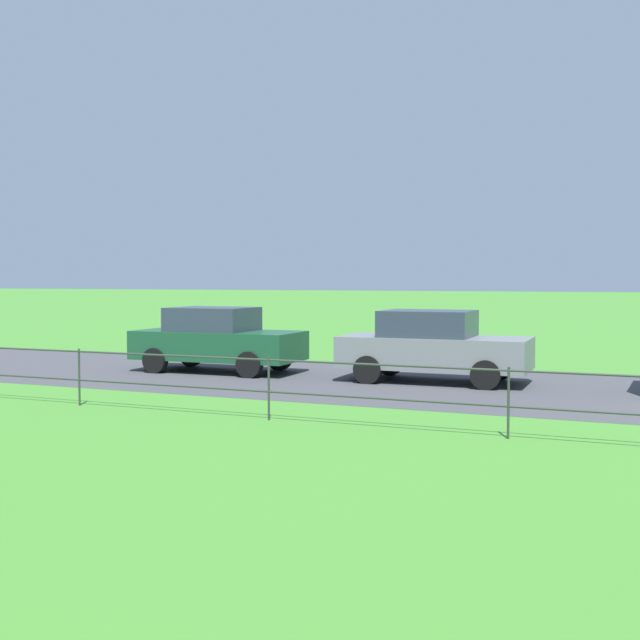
% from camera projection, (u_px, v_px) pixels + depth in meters
% --- Properties ---
extents(street_strip, '(80.00, 6.46, 0.01)m').
position_uv_depth(street_strip, '(553.00, 392.00, 15.68)').
color(street_strip, '#424247').
rests_on(street_strip, ground).
extents(park_fence, '(29.70, 0.04, 1.00)m').
position_uv_depth(park_fence, '(509.00, 391.00, 11.02)').
color(park_fence, '#333833').
rests_on(park_fence, ground).
extents(car_dark_green_center, '(4.04, 1.88, 1.54)m').
position_uv_depth(car_dark_green_center, '(217.00, 339.00, 19.06)').
color(car_dark_green_center, '#194C2D').
rests_on(car_dark_green_center, ground).
extents(car_grey_far_right, '(4.04, 1.88, 1.54)m').
position_uv_depth(car_grey_far_right, '(433.00, 346.00, 17.13)').
color(car_grey_far_right, slate).
rests_on(car_grey_far_right, ground).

